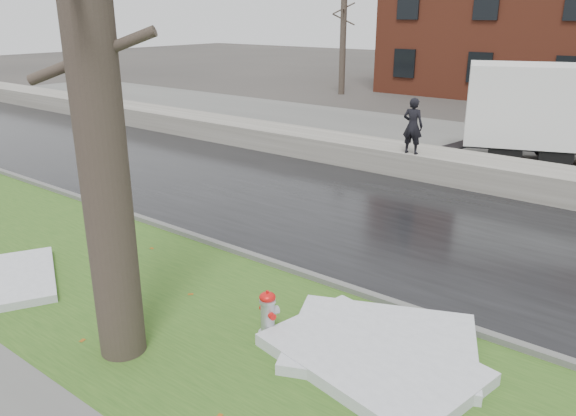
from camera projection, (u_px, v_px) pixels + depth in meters
The scene contains 14 objects.
ground at pixel (235, 285), 9.94m from camera, with size 120.00×120.00×0.00m, color #47423D.
verge at pixel (182, 312), 9.00m from camera, with size 60.00×4.50×0.04m, color #2C501A.
road at pixel (365, 216), 13.28m from camera, with size 60.00×7.00×0.03m, color black.
parking_lot at pixel (490, 150), 19.60m from camera, with size 60.00×9.00×0.03m, color slate.
curb at pixel (271, 263), 10.66m from camera, with size 60.00×0.15×0.14m, color slate.
snowbank at pixel (440, 165), 16.28m from camera, with size 60.00×1.60×0.75m, color #A4A096.
bg_tree_left at pixel (343, 35), 32.18m from camera, with size 1.40×1.62×6.50m.
bg_tree_center at pixel (471, 36), 31.66m from camera, with size 1.40×1.62×6.50m.
fire_hydrant at pixel (268, 311), 8.22m from camera, with size 0.36×0.34×0.73m.
tree at pixel (92, 63), 6.67m from camera, with size 1.42×1.62×7.86m.
worker at pixel (413, 126), 15.84m from camera, with size 0.58×0.38×1.59m, color black.
snow_patch_near at pixel (382, 343), 8.00m from camera, with size 2.60×2.00×0.16m, color silver.
snow_patch_far at pixel (6, 280), 9.89m from camera, with size 2.20×1.60×0.14m, color silver.
snow_patch_side at pixel (371, 358), 7.62m from camera, with size 2.80×1.80×0.18m, color silver.
Camera 1 is at (6.24, -6.45, 4.57)m, focal length 35.00 mm.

